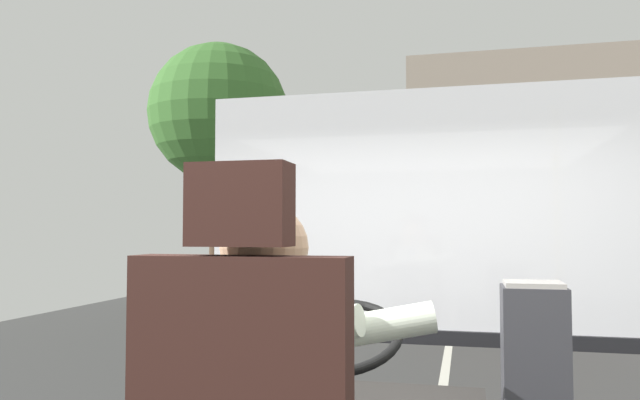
{
  "coord_description": "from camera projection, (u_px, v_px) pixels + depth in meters",
  "views": [
    {
      "loc": [
        0.28,
        -1.91,
        1.88
      ],
      "look_at": [
        -0.48,
        1.23,
        2.04
      ],
      "focal_mm": 33.79,
      "sensor_mm": 36.0,
      "label": 1
    }
  ],
  "objects": [
    {
      "name": "ground",
      "position": [
        450.0,
        340.0,
        10.36
      ],
      "size": [
        18.0,
        44.0,
        0.06
      ],
      "color": "#3A3A3A"
    },
    {
      "name": "parked_car_red",
      "position": [
        594.0,
        263.0,
        21.28
      ],
      "size": [
        2.01,
        4.23,
        1.39
      ],
      "color": "maroon",
      "rests_on": "ground"
    },
    {
      "name": "fare_box",
      "position": [
        535.0,
        393.0,
        2.46
      ],
      "size": [
        0.25,
        0.25,
        0.91
      ],
      "color": "#333338",
      "rests_on": "bus_floor"
    },
    {
      "name": "shop_building",
      "position": [
        636.0,
        182.0,
        17.3
      ],
      "size": [
        12.58,
        6.06,
        6.53
      ],
      "color": "gray",
      "rests_on": "ground"
    },
    {
      "name": "street_tree",
      "position": [
        219.0,
        115.0,
        12.03
      ],
      "size": [
        2.77,
        2.77,
        5.6
      ],
      "color": "#4C3828",
      "rests_on": "ground"
    },
    {
      "name": "windshield_panel",
      "position": [
        415.0,
        243.0,
        3.48
      ],
      "size": [
        2.5,
        0.08,
        1.48
      ],
      "color": "silver"
    },
    {
      "name": "bus_driver",
      "position": [
        271.0,
        400.0,
        1.49
      ],
      "size": [
        0.8,
        0.55,
        0.78
      ],
      "color": "#332D28",
      "rests_on": "driver_seat"
    }
  ]
}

